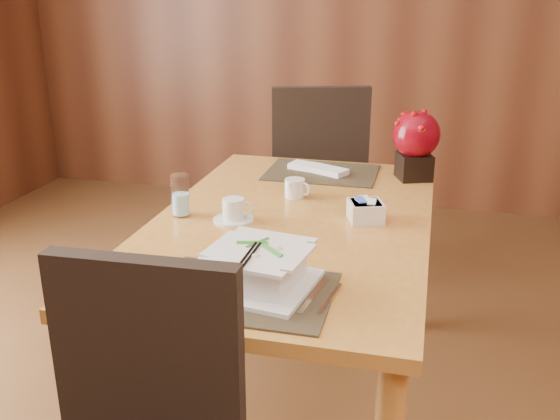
% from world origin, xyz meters
% --- Properties ---
extents(dining_table, '(0.90, 1.50, 0.75)m').
position_xyz_m(dining_table, '(0.00, 0.60, 0.65)').
color(dining_table, '#BE8034').
rests_on(dining_table, ground).
extents(placemat_near, '(0.45, 0.33, 0.01)m').
position_xyz_m(placemat_near, '(0.00, 0.05, 0.75)').
color(placemat_near, black).
rests_on(placemat_near, dining_table).
extents(placemat_far, '(0.45, 0.33, 0.01)m').
position_xyz_m(placemat_far, '(0.00, 1.15, 0.75)').
color(placemat_far, black).
rests_on(placemat_far, dining_table).
extents(soup_setting, '(0.30, 0.30, 0.11)m').
position_xyz_m(soup_setting, '(0.03, 0.09, 0.80)').
color(soup_setting, silver).
rests_on(soup_setting, dining_table).
extents(coffee_cup, '(0.13, 0.13, 0.08)m').
position_xyz_m(coffee_cup, '(-0.18, 0.53, 0.78)').
color(coffee_cup, silver).
rests_on(coffee_cup, dining_table).
extents(water_glass, '(0.07, 0.07, 0.14)m').
position_xyz_m(water_glass, '(-0.37, 0.54, 0.82)').
color(water_glass, white).
rests_on(water_glass, dining_table).
extents(creamer_jug, '(0.12, 0.12, 0.07)m').
position_xyz_m(creamer_jug, '(-0.04, 0.82, 0.78)').
color(creamer_jug, silver).
rests_on(creamer_jug, dining_table).
extents(sugar_caddy, '(0.14, 0.14, 0.06)m').
position_xyz_m(sugar_caddy, '(0.24, 0.64, 0.78)').
color(sugar_caddy, silver).
rests_on(sugar_caddy, dining_table).
extents(berry_decor, '(0.19, 0.19, 0.27)m').
position_xyz_m(berry_decor, '(0.37, 1.16, 0.90)').
color(berry_decor, black).
rests_on(berry_decor, dining_table).
extents(napkins_far, '(0.27, 0.18, 0.02)m').
position_xyz_m(napkins_far, '(-0.01, 1.15, 0.77)').
color(napkins_far, white).
rests_on(napkins_far, dining_table).
extents(bread_plate, '(0.19, 0.19, 0.01)m').
position_xyz_m(bread_plate, '(-0.35, -0.07, 0.76)').
color(bread_plate, silver).
rests_on(bread_plate, dining_table).
extents(far_chair, '(0.61, 0.61, 1.04)m').
position_xyz_m(far_chair, '(-0.12, 1.68, 0.59)').
color(far_chair, black).
rests_on(far_chair, ground).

